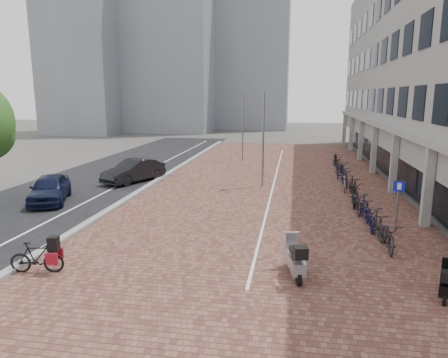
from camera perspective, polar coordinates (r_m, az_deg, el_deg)
ground at (r=14.90m, az=-3.99°, el=-9.51°), size 140.00×140.00×0.00m
plaza_brick at (r=26.08m, az=6.59°, el=-0.32°), size 14.50×42.00×0.04m
street_asphalt at (r=28.83m, az=-15.79°, el=0.45°), size 8.00×50.00×0.03m
curb at (r=27.37m, az=-8.41°, el=0.33°), size 0.35×42.00×0.14m
lane_line at (r=28.03m, az=-12.10°, el=0.36°), size 0.12×44.00×0.00m
parking_line at (r=26.06m, az=7.03°, el=-0.28°), size 0.10×30.00×0.00m
bg_towers at (r=65.46m, az=-6.32°, el=19.08°), size 33.00×23.00×32.00m
car_navy at (r=22.61m, az=-23.08°, el=-1.23°), size 3.07×4.45×1.41m
car_dark at (r=26.26m, az=-12.43°, el=1.12°), size 3.14×4.53×1.41m
hero_bike at (r=13.93m, az=-24.61°, el=-9.83°), size 1.71×0.75×1.16m
scooter_front at (r=12.62m, az=9.85°, el=-10.68°), size 0.89×1.85×1.22m
scooter_mid at (r=12.75m, az=28.53°, el=-12.33°), size 0.89×1.49×0.98m
parking_sign at (r=17.69m, az=23.05°, el=-2.49°), size 0.43×0.11×2.05m
lamp_near at (r=24.11m, az=5.46°, el=5.41°), size 0.12×0.12×5.57m
lamp_far at (r=33.97m, az=2.62°, el=7.15°), size 0.12×0.12×5.47m
bike_row at (r=24.37m, az=16.94°, el=-0.36°), size 1.28×20.43×1.05m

